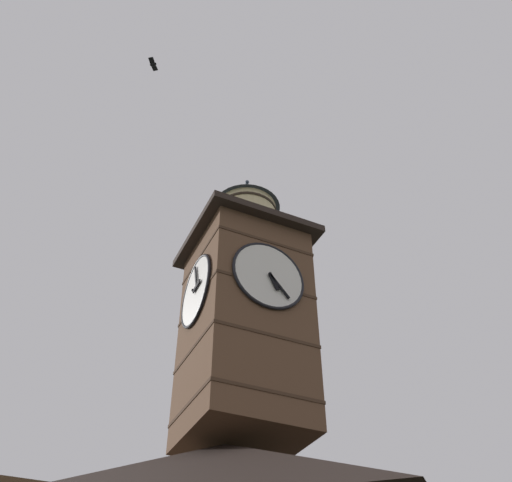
{
  "coord_description": "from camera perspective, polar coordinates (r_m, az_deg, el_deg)",
  "views": [
    {
      "loc": [
        6.14,
        12.85,
        2.07
      ],
      "look_at": [
        -0.84,
        -1.99,
        16.01
      ],
      "focal_mm": 41.41,
      "sensor_mm": 36.0,
      "label": 1
    }
  ],
  "objects": [
    {
      "name": "flying_bird_high",
      "position": [
        26.69,
        -9.91,
        16.46
      ],
      "size": [
        0.57,
        0.65,
        0.17
      ],
      "color": "black"
    },
    {
      "name": "clock_tower",
      "position": [
        19.07,
        -1.07,
        -6.37
      ],
      "size": [
        4.02,
        4.02,
        10.33
      ],
      "color": "brown",
      "rests_on": "building_main"
    }
  ]
}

